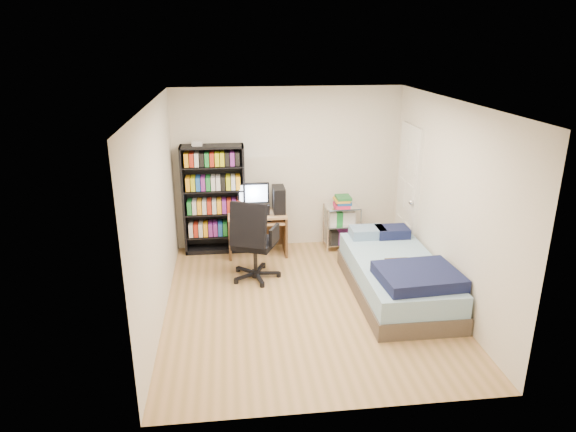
{
  "coord_description": "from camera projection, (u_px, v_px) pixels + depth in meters",
  "views": [
    {
      "loc": [
        -0.91,
        -5.7,
        3.18
      ],
      "look_at": [
        -0.18,
        0.4,
        1.04
      ],
      "focal_mm": 32.0,
      "sensor_mm": 36.0,
      "label": 1
    }
  ],
  "objects": [
    {
      "name": "computer_desk",
      "position": [
        263.0,
        216.0,
        7.83
      ],
      "size": [
        0.88,
        0.51,
        1.11
      ],
      "color": "tan",
      "rests_on": "room"
    },
    {
      "name": "office_chair",
      "position": [
        254.0,
        254.0,
        7.03
      ],
      "size": [
        0.91,
        0.91,
        1.16
      ],
      "rotation": [
        0.0,
        0.0,
        -0.41
      ],
      "color": "black",
      "rests_on": "room"
    },
    {
      "name": "room",
      "position": [
        307.0,
        209.0,
        6.08
      ],
      "size": [
        3.58,
        4.08,
        2.58
      ],
      "color": "tan",
      "rests_on": "ground"
    },
    {
      "name": "door",
      "position": [
        408.0,
        192.0,
        7.62
      ],
      "size": [
        0.12,
        0.8,
        2.0
      ],
      "color": "silver",
      "rests_on": "room"
    },
    {
      "name": "bed",
      "position": [
        397.0,
        276.0,
        6.61
      ],
      "size": [
        1.08,
        2.16,
        0.62
      ],
      "color": "brown",
      "rests_on": "room"
    },
    {
      "name": "wire_cart",
      "position": [
        342.0,
        214.0,
        8.01
      ],
      "size": [
        0.54,
        0.4,
        0.86
      ],
      "rotation": [
        0.0,
        0.0,
        0.02
      ],
      "color": "silver",
      "rests_on": "room"
    },
    {
      "name": "media_shelf",
      "position": [
        214.0,
        198.0,
        7.81
      ],
      "size": [
        0.94,
        0.31,
        1.75
      ],
      "color": "black",
      "rests_on": "room"
    }
  ]
}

